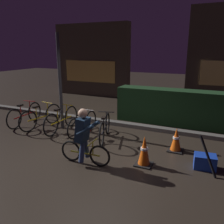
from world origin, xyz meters
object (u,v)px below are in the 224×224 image
parked_bike_left_mid (41,117)px  parked_bike_leftmost (25,115)px  parked_bike_center_right (83,124)px  street_post (60,82)px  cyclist (84,136)px  traffic_cone_far (176,140)px  parked_bike_right_mid (105,128)px  parked_bike_center_left (62,120)px  traffic_cone_near (144,151)px  blue_crate (205,162)px  closed_umbrella (208,156)px

parked_bike_left_mid → parked_bike_leftmost: bearing=98.1°
parked_bike_leftmost → parked_bike_center_right: size_ratio=1.09×
street_post → cyclist: street_post is taller
traffic_cone_far → parked_bike_right_mid: bearing=-178.3°
parked_bike_center_left → parked_bike_center_right: size_ratio=1.12×
traffic_cone_near → cyclist: cyclist is taller
cyclist → traffic_cone_far: bearing=37.9°
parked_bike_leftmost → parked_bike_right_mid: parked_bike_leftmost is taller
parked_bike_right_mid → blue_crate: (2.65, -0.58, -0.19)m
parked_bike_left_mid → traffic_cone_far: size_ratio=2.78×
parked_bike_leftmost → closed_umbrella: bearing=-103.6°
parked_bike_right_mid → cyclist: (0.22, -1.44, 0.29)m
street_post → traffic_cone_far: 3.80m
street_post → cyclist: bearing=-42.8°
street_post → traffic_cone_far: (3.61, -0.27, -1.17)m
parked_bike_right_mid → blue_crate: size_ratio=3.50×
parked_bike_left_mid → parked_bike_center_right: (1.52, 0.05, -0.03)m
parked_bike_leftmost → blue_crate: parked_bike_leftmost is taller
blue_crate → cyclist: cyclist is taller
traffic_cone_near → cyclist: size_ratio=0.53×
street_post → blue_crate: (4.33, -0.90, -1.31)m
traffic_cone_near → traffic_cone_far: (0.49, 1.03, -0.03)m
parked_bike_center_right → blue_crate: (3.44, -0.69, -0.17)m
parked_bike_center_right → closed_umbrella: size_ratio=1.77×
street_post → parked_bike_center_left: bearing=-55.9°
traffic_cone_far → blue_crate: bearing=-41.3°
parked_bike_right_mid → cyclist: cyclist is taller
parked_bike_left_mid → blue_crate: size_ratio=3.82×
cyclist → parked_bike_right_mid: bearing=95.5°
street_post → parked_bike_left_mid: bearing=-158.1°
blue_crate → parked_bike_right_mid: bearing=167.7°
blue_crate → cyclist: 2.62m
parked_bike_leftmost → closed_umbrella: size_ratio=1.94×
parked_bike_left_mid → parked_bike_right_mid: 2.31m
parked_bike_right_mid → closed_umbrella: 2.82m
parked_bike_left_mid → parked_bike_center_right: size_ratio=1.11×
parked_bike_center_left → traffic_cone_near: parked_bike_center_left is taller
parked_bike_left_mid → traffic_cone_near: size_ratio=2.52×
street_post → blue_crate: 4.61m
parked_bike_center_left → traffic_cone_near: size_ratio=2.54×
traffic_cone_far → blue_crate: traffic_cone_far is taller
parked_bike_left_mid → parked_bike_center_right: 1.52m
parked_bike_center_right → traffic_cone_far: size_ratio=2.50×
parked_bike_right_mid → blue_crate: parked_bike_right_mid is taller
parked_bike_center_right → traffic_cone_near: (2.23, -1.09, 0.00)m
traffic_cone_far → closed_umbrella: bearing=-48.9°
street_post → parked_bike_right_mid: (1.68, -0.32, -1.12)m
parked_bike_leftmost → parked_bike_center_left: 1.49m
street_post → parked_bike_left_mid: size_ratio=1.74×
traffic_cone_near → cyclist: (-1.22, -0.46, 0.31)m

